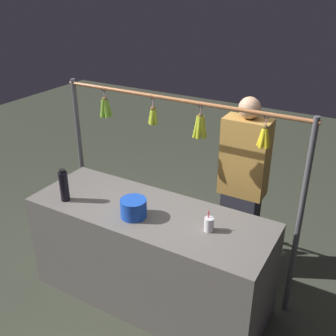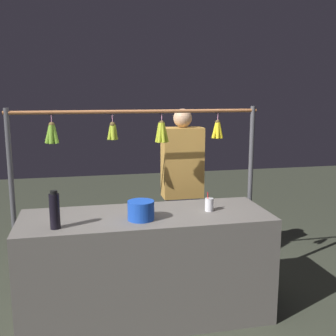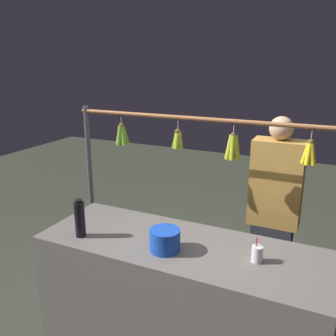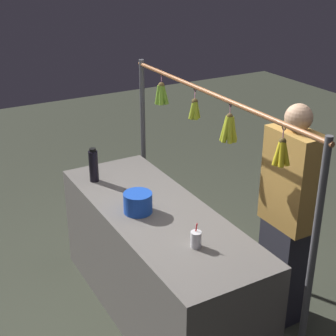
# 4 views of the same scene
# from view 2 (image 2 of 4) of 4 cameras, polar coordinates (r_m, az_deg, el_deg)

# --- Properties ---
(ground_plane) EXTENTS (12.00, 12.00, 0.00)m
(ground_plane) POSITION_cam_2_polar(r_m,az_deg,el_deg) (3.68, -2.94, -19.76)
(ground_plane) COLOR #3A3E30
(market_counter) EXTENTS (2.01, 0.73, 0.88)m
(market_counter) POSITION_cam_2_polar(r_m,az_deg,el_deg) (3.48, -3.01, -13.47)
(market_counter) COLOR #66605B
(market_counter) RESTS_ON ground
(display_rack) EXTENTS (2.22, 0.13, 1.73)m
(display_rack) POSITION_cam_2_polar(r_m,az_deg,el_deg) (3.67, -4.41, 0.58)
(display_rack) COLOR #4C4C51
(display_rack) RESTS_ON ground
(water_bottle) EXTENTS (0.07, 0.07, 0.28)m
(water_bottle) POSITION_cam_2_polar(r_m,az_deg,el_deg) (3.06, -15.52, -5.73)
(water_bottle) COLOR black
(water_bottle) RESTS_ON market_counter
(blue_bucket) EXTENTS (0.21, 0.21, 0.15)m
(blue_bucket) POSITION_cam_2_polar(r_m,az_deg,el_deg) (3.18, -3.79, -5.91)
(blue_bucket) COLOR blue
(blue_bucket) RESTS_ON market_counter
(drink_cup) EXTENTS (0.07, 0.07, 0.16)m
(drink_cup) POSITION_cam_2_polar(r_m,az_deg,el_deg) (3.42, 5.75, -5.09)
(drink_cup) COLOR silver
(drink_cup) RESTS_ON market_counter
(vendor_person) EXTENTS (0.40, 0.22, 1.70)m
(vendor_person) POSITION_cam_2_polar(r_m,az_deg,el_deg) (4.18, 1.97, -3.57)
(vendor_person) COLOR #2D2D38
(vendor_person) RESTS_ON ground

